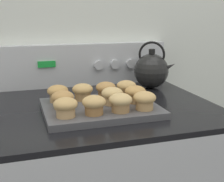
{
  "coord_description": "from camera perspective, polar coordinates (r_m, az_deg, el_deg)",
  "views": [
    {
      "loc": [
        -0.3,
        -0.69,
        1.27
      ],
      "look_at": [
        0.0,
        0.26,
        1.01
      ],
      "focal_mm": 50.0,
      "sensor_mm": 36.0,
      "label": 1
    }
  ],
  "objects": [
    {
      "name": "muffin_r0_c3",
      "position": [
        1.0,
        5.98,
        -1.62
      ],
      "size": [
        0.07,
        0.07,
        0.06
      ],
      "color": "tan",
      "rests_on": "muffin_pan"
    },
    {
      "name": "muffin_r0_c0",
      "position": [
        0.93,
        -8.49,
        -2.84
      ],
      "size": [
        0.07,
        0.07,
        0.06
      ],
      "color": "tan",
      "rests_on": "muffin_pan"
    },
    {
      "name": "muffin_r1_c2",
      "position": [
        1.05,
        0.04,
        -0.78
      ],
      "size": [
        0.07,
        0.07,
        0.06
      ],
      "color": "tan",
      "rests_on": "muffin_pan"
    },
    {
      "name": "control_panel",
      "position": [
        1.42,
        -4.97,
        4.84
      ],
      "size": [
        0.76,
        0.07,
        0.19
      ],
      "color": "#B7BABF",
      "rests_on": "stove_range"
    },
    {
      "name": "tea_kettle",
      "position": [
        1.37,
        7.25,
        3.79
      ],
      "size": [
        0.18,
        0.15,
        0.2
      ],
      "color": "black",
      "rests_on": "stove_range"
    },
    {
      "name": "muffin_pan",
      "position": [
        1.05,
        -2.18,
        -3.19
      ],
      "size": [
        0.38,
        0.29,
        0.02
      ],
      "color": "#4C4C51",
      "rests_on": "stove_range"
    },
    {
      "name": "muffin_r2_c0",
      "position": [
        1.09,
        -9.87,
        -0.34
      ],
      "size": [
        0.07,
        0.07,
        0.06
      ],
      "color": "tan",
      "rests_on": "muffin_pan"
    },
    {
      "name": "muffin_r1_c0",
      "position": [
        1.01,
        -8.99,
        -1.5
      ],
      "size": [
        0.07,
        0.07,
        0.06
      ],
      "color": "#A37A4C",
      "rests_on": "muffin_pan"
    },
    {
      "name": "muffin_r2_c3",
      "position": [
        1.15,
        2.65,
        0.6
      ],
      "size": [
        0.07,
        0.07,
        0.06
      ],
      "color": "tan",
      "rests_on": "muffin_pan"
    },
    {
      "name": "wall_back",
      "position": [
        1.45,
        -5.67,
        11.72
      ],
      "size": [
        8.0,
        0.05,
        2.4
      ],
      "color": "silver",
      "rests_on": "ground_plane"
    },
    {
      "name": "muffin_r2_c1",
      "position": [
        1.1,
        -5.4,
        -0.05
      ],
      "size": [
        0.07,
        0.07,
        0.06
      ],
      "color": "tan",
      "rests_on": "muffin_pan"
    },
    {
      "name": "muffin_r0_c2",
      "position": [
        0.97,
        1.58,
        -2.02
      ],
      "size": [
        0.07,
        0.07,
        0.06
      ],
      "color": "#A37A4C",
      "rests_on": "muffin_pan"
    },
    {
      "name": "muffin_r0_c1",
      "position": [
        0.95,
        -3.31,
        -2.43
      ],
      "size": [
        0.07,
        0.07,
        0.06
      ],
      "color": "olive",
      "rests_on": "muffin_pan"
    },
    {
      "name": "muffin_r1_c3",
      "position": [
        1.07,
        4.28,
        -0.45
      ],
      "size": [
        0.07,
        0.07,
        0.06
      ],
      "color": "tan",
      "rests_on": "muffin_pan"
    },
    {
      "name": "muffin_r2_c2",
      "position": [
        1.13,
        -1.13,
        0.31
      ],
      "size": [
        0.07,
        0.07,
        0.06
      ],
      "color": "olive",
      "rests_on": "muffin_pan"
    }
  ]
}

